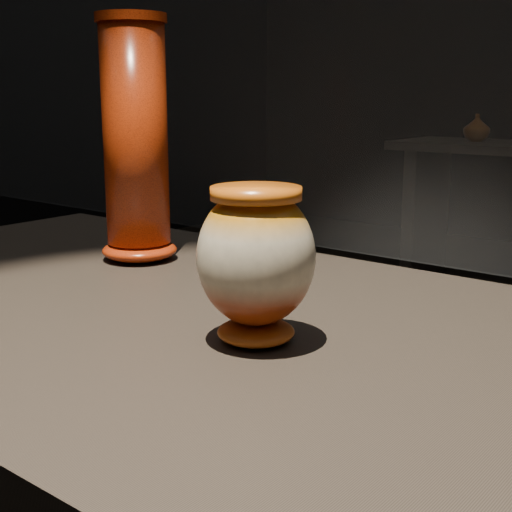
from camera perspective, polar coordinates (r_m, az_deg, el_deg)
The scene contains 3 objects.
main_vase at distance 0.83m, azimuth 0.00°, elevation -0.23°, with size 0.15×0.15×0.19m.
tall_vase at distance 1.26m, azimuth -9.60°, elevation 8.77°, with size 0.14×0.14×0.42m.
back_vase_left at distance 4.43m, azimuth 17.25°, elevation 9.77°, with size 0.15×0.15×0.16m, color brown.
Camera 1 is at (0.41, -0.68, 1.19)m, focal length 50.00 mm.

